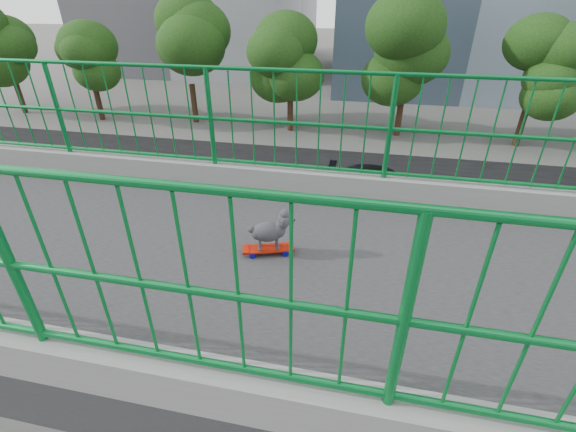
% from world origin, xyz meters
% --- Properties ---
extents(road, '(18.00, 90.00, 0.02)m').
position_xyz_m(road, '(-13.00, 0.00, 0.01)').
color(road, black).
rests_on(road, ground).
extents(footbridge, '(3.00, 24.00, 7.00)m').
position_xyz_m(footbridge, '(0.00, 0.00, 5.22)').
color(footbridge, '#2D2D2F').
rests_on(footbridge, ground).
extents(railing, '(3.00, 24.00, 1.42)m').
position_xyz_m(railing, '(0.00, 0.00, 7.21)').
color(railing, gray).
rests_on(railing, footbridge).
extents(street_trees, '(5.30, 60.40, 7.26)m').
position_xyz_m(street_trees, '(-26.03, 1.06, 4.72)').
color(street_trees, black).
rests_on(street_trees, ground).
extents(skateboard, '(0.28, 0.49, 0.06)m').
position_xyz_m(skateboard, '(-0.12, 0.99, 7.05)').
color(skateboard, red).
rests_on(skateboard, footbridge).
extents(poodle, '(0.25, 0.41, 0.35)m').
position_xyz_m(poodle, '(-0.13, 1.01, 7.25)').
color(poodle, '#272529').
rests_on(poodle, skateboard).
extents(car_2, '(2.26, 4.91, 1.36)m').
position_xyz_m(car_2, '(-12.40, -12.67, 0.68)').
color(car_2, silver).
rests_on(car_2, ground).
extents(car_3, '(2.18, 5.37, 1.56)m').
position_xyz_m(car_3, '(-15.60, 2.73, 0.78)').
color(car_3, black).
rests_on(car_3, ground).
extents(car_5, '(1.53, 4.40, 1.45)m').
position_xyz_m(car_5, '(-6.00, 7.23, 0.73)').
color(car_5, gray).
rests_on(car_5, ground).
extents(car_6, '(2.54, 5.50, 1.53)m').
position_xyz_m(car_6, '(-9.20, -11.73, 0.76)').
color(car_6, black).
rests_on(car_6, ground).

